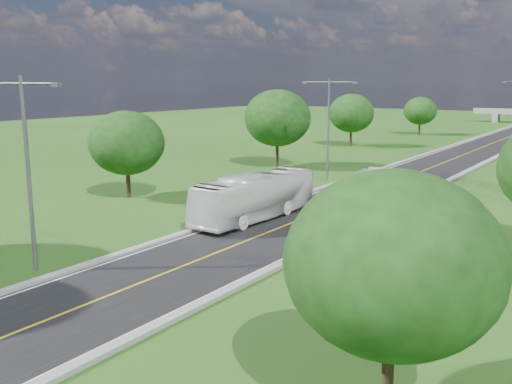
# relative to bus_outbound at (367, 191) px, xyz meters

# --- Properties ---
(ground) EXTENTS (260.00, 260.00, 0.00)m
(ground) POSITION_rel_bus_outbound_xyz_m (-2.43, 24.73, -1.43)
(ground) COLOR #205417
(ground) RESTS_ON ground
(road) EXTENTS (8.00, 150.00, 0.06)m
(road) POSITION_rel_bus_outbound_xyz_m (-2.43, 30.73, -1.40)
(road) COLOR black
(road) RESTS_ON ground
(curb_left) EXTENTS (0.50, 150.00, 0.22)m
(curb_left) POSITION_rel_bus_outbound_xyz_m (-6.68, 30.73, -1.32)
(curb_left) COLOR gray
(curb_left) RESTS_ON ground
(curb_right) EXTENTS (0.50, 150.00, 0.22)m
(curb_right) POSITION_rel_bus_outbound_xyz_m (1.82, 30.73, -1.32)
(curb_right) COLOR gray
(curb_right) RESTS_ON ground
(speed_limit_sign) EXTENTS (0.55, 0.09, 2.40)m
(speed_limit_sign) POSITION_rel_bus_outbound_xyz_m (2.77, 2.71, 0.17)
(speed_limit_sign) COLOR slate
(speed_limit_sign) RESTS_ON ground
(streetlight_near_left) EXTENTS (5.90, 0.25, 10.00)m
(streetlight_near_left) POSITION_rel_bus_outbound_xyz_m (-8.43, -23.27, 4.51)
(streetlight_near_left) COLOR slate
(streetlight_near_left) RESTS_ON ground
(streetlight_mid_left) EXTENTS (5.90, 0.25, 10.00)m
(streetlight_mid_left) POSITION_rel_bus_outbound_xyz_m (-8.43, 9.73, 4.51)
(streetlight_mid_left) COLOR slate
(streetlight_mid_left) RESTS_ON ground
(tree_lb) EXTENTS (6.30, 6.30, 7.33)m
(tree_lb) POSITION_rel_bus_outbound_xyz_m (-18.43, -7.27, 3.21)
(tree_lb) COLOR black
(tree_lb) RESTS_ON ground
(tree_lc) EXTENTS (7.56, 7.56, 8.79)m
(tree_lc) POSITION_rel_bus_outbound_xyz_m (-17.43, 14.73, 4.15)
(tree_lc) COLOR black
(tree_lc) RESTS_ON ground
(tree_ld) EXTENTS (6.72, 6.72, 7.82)m
(tree_ld) POSITION_rel_bus_outbound_xyz_m (-19.43, 38.73, 3.52)
(tree_ld) COLOR black
(tree_ld) RESTS_ON ground
(tree_le) EXTENTS (5.88, 5.88, 6.84)m
(tree_le) POSITION_rel_bus_outbound_xyz_m (-16.93, 62.73, 2.90)
(tree_le) COLOR black
(tree_le) RESTS_ON ground
(tree_ra) EXTENTS (6.30, 6.30, 7.33)m
(tree_ra) POSITION_rel_bus_outbound_xyz_m (11.57, -25.27, 3.21)
(tree_ra) COLOR black
(tree_ra) RESTS_ON ground
(bus_outbound) EXTENTS (3.64, 10.06, 2.74)m
(bus_outbound) POSITION_rel_bus_outbound_xyz_m (0.00, 0.00, 0.00)
(bus_outbound) COLOR white
(bus_outbound) RESTS_ON road
(bus_inbound) EXTENTS (3.13, 11.71, 3.24)m
(bus_inbound) POSITION_rel_bus_outbound_xyz_m (-5.22, -7.62, 0.25)
(bus_inbound) COLOR white
(bus_inbound) RESTS_ON road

